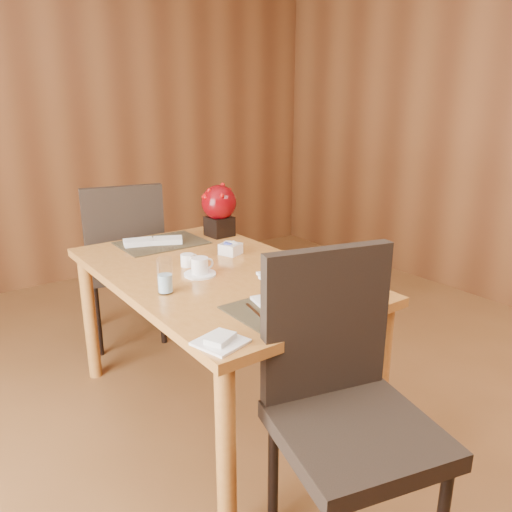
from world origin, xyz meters
TOP-DOWN VIEW (x-y plane):
  - ground at (0.00, 0.00)m, footprint 6.00×6.00m
  - back_wall at (0.00, 3.00)m, footprint 5.00×0.02m
  - dining_table at (0.00, 0.60)m, footprint 0.90×1.50m
  - placemat_near at (0.00, 0.05)m, footprint 0.45×0.33m
  - placemat_far at (0.00, 1.15)m, footprint 0.45×0.33m
  - soup_setting at (0.03, 0.02)m, footprint 0.36×0.36m
  - coffee_cup at (-0.09, 0.58)m, footprint 0.14×0.14m
  - water_glass at (-0.31, 0.47)m, footprint 0.08×0.08m
  - creamer_jug at (-0.07, 0.72)m, footprint 0.08×0.08m
  - sugar_caddy at (0.20, 0.76)m, footprint 0.12×0.12m
  - berry_decor at (0.35, 1.10)m, footprint 0.20×0.20m
  - napkins_far at (-0.04, 1.15)m, footprint 0.33×0.22m
  - bread_plate at (-0.37, -0.04)m, footprint 0.18×0.18m
  - near_chair at (-0.06, -0.29)m, footprint 0.59×0.59m
  - far_chair at (-0.06, 1.57)m, footprint 0.57×0.57m

SIDE VIEW (x-z plane):
  - ground at x=0.00m, z-range 0.00..0.00m
  - far_chair at x=-0.06m, z-range 0.07..1.10m
  - near_chair at x=-0.06m, z-range 0.07..1.11m
  - dining_table at x=0.00m, z-range 0.28..1.03m
  - placemat_near at x=0.00m, z-range 0.75..0.76m
  - placemat_far at x=0.00m, z-range 0.75..0.76m
  - bread_plate at x=-0.37m, z-range 0.75..0.76m
  - napkins_far at x=-0.04m, z-range 0.76..0.78m
  - sugar_caddy at x=0.20m, z-range 0.75..0.81m
  - creamer_jug at x=-0.07m, z-range 0.75..0.81m
  - coffee_cup at x=-0.09m, z-range 0.74..0.83m
  - soup_setting at x=0.03m, z-range 0.75..0.87m
  - water_glass at x=-0.31m, z-range 0.75..0.90m
  - berry_decor at x=0.35m, z-range 0.77..1.07m
  - back_wall at x=0.00m, z-range 0.00..2.80m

